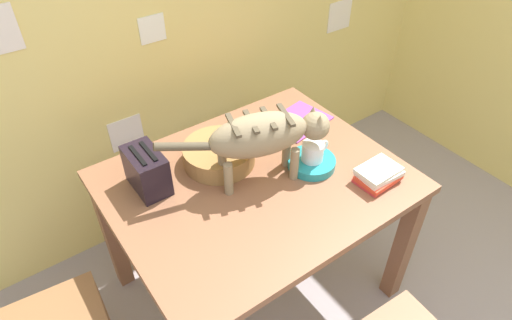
% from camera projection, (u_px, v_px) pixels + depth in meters
% --- Properties ---
extents(wall_rear, '(4.37, 0.11, 2.50)m').
position_uv_depth(wall_rear, '(132.00, 6.00, 1.94)').
color(wall_rear, '#EBD476').
rests_on(wall_rear, ground_plane).
extents(dining_table, '(1.17, 0.95, 0.75)m').
position_uv_depth(dining_table, '(256.00, 194.00, 1.88)').
color(dining_table, brown).
rests_on(dining_table, ground_plane).
extents(cat, '(0.67, 0.27, 0.31)m').
position_uv_depth(cat, '(265.00, 135.00, 1.69)').
color(cat, '#8E7B5C').
rests_on(cat, dining_table).
extents(saucer_bowl, '(0.20, 0.20, 0.04)m').
position_uv_depth(saucer_bowl, '(311.00, 162.00, 1.87)').
color(saucer_bowl, teal).
rests_on(saucer_bowl, dining_table).
extents(coffee_mug, '(0.13, 0.09, 0.08)m').
position_uv_depth(coffee_mug, '(313.00, 151.00, 1.83)').
color(coffee_mug, white).
rests_on(coffee_mug, saucer_bowl).
extents(magazine, '(0.32, 0.27, 0.01)m').
position_uv_depth(magazine, '(298.00, 121.00, 2.13)').
color(magazine, purple).
rests_on(magazine, dining_table).
extents(book_stack, '(0.18, 0.14, 0.07)m').
position_uv_depth(book_stack, '(378.00, 175.00, 1.79)').
color(book_stack, '#DB333C').
rests_on(book_stack, dining_table).
extents(wicker_basket, '(0.31, 0.31, 0.08)m').
position_uv_depth(wicker_basket, '(219.00, 154.00, 1.88)').
color(wicker_basket, olive).
rests_on(wicker_basket, dining_table).
extents(toaster, '(0.12, 0.20, 0.18)m').
position_uv_depth(toaster, '(147.00, 171.00, 1.73)').
color(toaster, black).
rests_on(toaster, dining_table).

